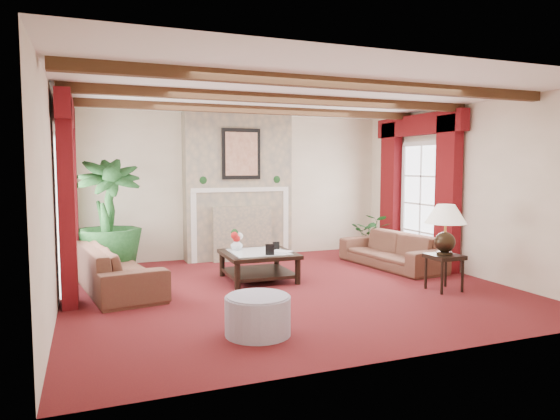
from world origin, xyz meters
name	(u,v)px	position (x,y,z in m)	size (l,w,h in m)	color
floor	(290,289)	(0.00, 0.00, 0.00)	(6.00, 6.00, 0.00)	#4D0D17
ceiling	(290,95)	(0.00, 0.00, 2.70)	(6.00, 6.00, 0.00)	white
back_wall	(235,186)	(0.00, 2.75, 1.35)	(6.00, 0.02, 2.70)	beige
left_wall	(53,198)	(-3.00, 0.00, 1.35)	(0.02, 5.50, 2.70)	beige
right_wall	(463,190)	(3.00, 0.00, 1.35)	(0.02, 5.50, 2.70)	beige
ceiling_beams	(290,99)	(0.00, 0.00, 2.64)	(6.00, 3.00, 0.12)	#3D2513
fireplace	(237,113)	(0.00, 2.55, 2.70)	(2.00, 0.52, 2.70)	tan
french_door_left	(58,136)	(-2.97, 1.00, 2.13)	(0.10, 1.10, 2.16)	white
french_door_right	(423,144)	(2.97, 1.00, 2.13)	(0.10, 1.10, 2.16)	white
curtains_left	(66,105)	(-2.86, 1.00, 2.55)	(0.20, 2.40, 2.55)	#540B0B
curtains_right	(419,119)	(2.86, 1.00, 2.55)	(0.20, 2.40, 2.55)	#540B0B
sofa_left	(117,260)	(-2.27, 0.80, 0.42)	(0.97, 2.23, 0.85)	#3D1018
sofa_right	(391,244)	(2.21, 0.80, 0.39)	(0.82, 2.05, 0.78)	#3D1018
potted_palm	(108,243)	(-2.34, 1.83, 0.52)	(1.08, 1.87, 1.03)	black
small_plant	(372,240)	(2.44, 1.79, 0.32)	(1.10, 1.11, 0.64)	black
coffee_table	(259,266)	(-0.23, 0.68, 0.21)	(1.05, 1.05, 0.43)	black
side_table	(444,272)	(1.97, -0.86, 0.25)	(0.43, 0.43, 0.51)	black
ottoman	(258,316)	(-1.03, -1.66, 0.20)	(0.68, 0.68, 0.40)	#978EA1
table_lamp	(445,229)	(1.97, -0.86, 0.87)	(0.57, 0.57, 0.72)	black
flower_vase	(237,245)	(-0.50, 0.94, 0.52)	(0.19, 0.20, 0.19)	silver
book	(278,244)	(0.00, 0.45, 0.58)	(0.18, 0.16, 0.30)	black
photo_frame_a	(270,250)	(-0.18, 0.34, 0.51)	(0.13, 0.02, 0.17)	black
photo_frame_b	(276,246)	(0.07, 0.72, 0.50)	(0.11, 0.02, 0.14)	black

